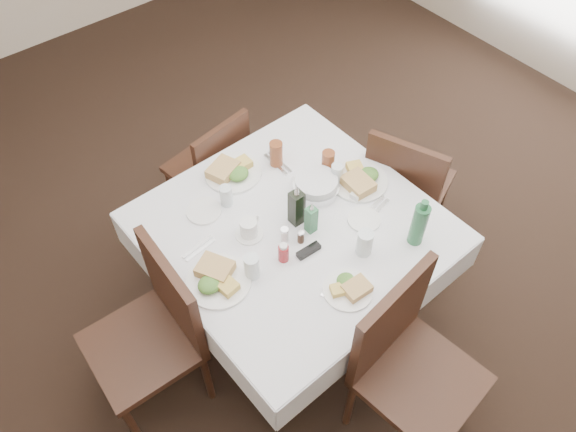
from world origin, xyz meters
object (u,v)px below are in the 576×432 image
at_px(dining_table, 294,235).
at_px(water_s, 365,243).
at_px(water_w, 252,267).
at_px(water_e, 337,174).
at_px(bread_basket, 316,185).
at_px(oil_cruet_green, 311,219).
at_px(chair_east, 405,184).
at_px(oil_cruet_dark, 297,206).
at_px(chair_south, 406,358).
at_px(ketchup_bottle, 283,253).
at_px(coffee_mug, 249,229).
at_px(green_bottle, 419,224).
at_px(water_n, 226,196).
at_px(chair_west, 157,327).
at_px(chair_north, 214,166).

bearing_deg(dining_table, water_s, -65.21).
bearing_deg(water_s, water_w, 154.83).
bearing_deg(water_e, water_s, -116.23).
bearing_deg(bread_basket, oil_cruet_green, -136.64).
xyz_separation_m(chair_east, water_s, (-0.65, -0.29, 0.29)).
height_order(chair_east, oil_cruet_dark, oil_cruet_dark).
bearing_deg(oil_cruet_dark, chair_east, -3.90).
xyz_separation_m(chair_south, oil_cruet_dark, (0.03, 0.82, 0.28)).
height_order(ketchup_bottle, coffee_mug, ketchup_bottle).
bearing_deg(bread_basket, water_s, -100.77).
distance_m(chair_east, green_bottle, 0.67).
xyz_separation_m(dining_table, water_n, (-0.18, 0.33, 0.14)).
relative_size(chair_east, green_bottle, 3.31).
distance_m(dining_table, coffee_mug, 0.26).
height_order(chair_east, oil_cruet_green, oil_cruet_green).
distance_m(chair_west, oil_cruet_green, 0.89).
relative_size(dining_table, chair_east, 1.44).
bearing_deg(dining_table, ketchup_bottle, -142.97).
distance_m(water_w, ketchup_bottle, 0.17).
height_order(chair_south, coffee_mug, chair_south).
xyz_separation_m(oil_cruet_dark, coffee_mug, (-0.23, 0.08, -0.07)).
xyz_separation_m(oil_cruet_green, green_bottle, (0.35, -0.37, 0.04)).
xyz_separation_m(water_n, oil_cruet_green, (0.22, -0.40, 0.03)).
relative_size(chair_west, oil_cruet_green, 5.04).
bearing_deg(water_n, chair_south, -81.53).
xyz_separation_m(water_e, ketchup_bottle, (-0.53, -0.21, -0.01)).
bearing_deg(water_s, chair_north, 95.02).
relative_size(water_e, oil_cruet_green, 0.59).
distance_m(chair_south, water_w, 0.81).
height_order(chair_south, oil_cruet_dark, chair_south).
bearing_deg(chair_west, oil_cruet_green, -8.25).
distance_m(dining_table, chair_west, 0.80).
height_order(dining_table, water_w, water_w).
relative_size(chair_west, water_s, 7.15).
relative_size(water_n, oil_cruet_green, 0.59).
bearing_deg(water_s, oil_cruet_dark, 110.23).
height_order(bread_basket, green_bottle, green_bottle).
distance_m(water_e, oil_cruet_dark, 0.35).
xyz_separation_m(chair_north, chair_west, (-0.85, -0.78, 0.08)).
relative_size(water_s, oil_cruet_green, 0.70).
xyz_separation_m(chair_east, bread_basket, (-0.57, 0.15, 0.26)).
height_order(dining_table, chair_east, chair_east).
bearing_deg(chair_south, bread_basket, 74.91).
bearing_deg(green_bottle, ketchup_bottle, 150.84).
height_order(water_w, bread_basket, water_w).
bearing_deg(chair_west, chair_east, -3.16).
relative_size(chair_south, water_s, 7.36).
relative_size(oil_cruet_green, ketchup_bottle, 1.81).
distance_m(water_w, green_bottle, 0.81).
xyz_separation_m(bread_basket, oil_cruet_dark, (-0.21, -0.09, 0.07)).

